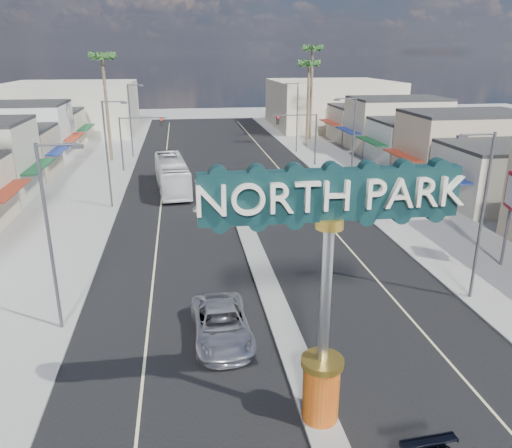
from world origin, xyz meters
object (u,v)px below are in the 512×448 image
object	(u,v)px
palm_left_far	(103,63)
traffic_signal_left	(137,133)
streetlight_l_near	(52,230)
streetlight_r_near	(480,210)
palm_right_far	(313,54)
city_bus	(172,174)
gateway_sign	(327,272)
traffic_signal_right	(301,129)
car_parked_left	(171,188)
car_parked_right	(326,191)
streetlight_l_far	(131,117)
streetlight_r_mid	(352,143)
streetlight_r_far	(296,114)
suv_left	(221,324)
bank_pylon_sign	(512,197)
palm_right_mid	(309,68)
streetlight_l_mid	(109,149)

from	to	relation	value
palm_left_far	traffic_signal_left	bearing A→B (deg)	-57.57
streetlight_l_near	streetlight_r_near	size ratio (longest dim) A/B	1.00
palm_right_far	city_bus	distance (m)	35.44
streetlight_l_near	gateway_sign	bearing A→B (deg)	-37.55
traffic_signal_right	city_bus	size ratio (longest dim) A/B	0.54
car_parked_left	car_parked_right	world-z (taller)	car_parked_left
traffic_signal_left	streetlight_l_far	bearing A→B (deg)	98.86
traffic_signal_left	traffic_signal_right	world-z (taller)	same
gateway_sign	streetlight_r_near	size ratio (longest dim) A/B	1.02
traffic_signal_right	streetlight_r_mid	xyz separation A→B (m)	(1.25, -13.99, 0.79)
traffic_signal_left	streetlight_r_far	bearing A→B (deg)	22.20
streetlight_l_far	city_bus	xyz separation A→B (m)	(4.92, -16.79, -3.51)
traffic_signal_right	streetlight_l_near	bearing A→B (deg)	-119.99
palm_right_far	car_parked_right	distance (m)	34.44
palm_right_far	streetlight_r_far	bearing A→B (deg)	-114.55
traffic_signal_right	car_parked_left	distance (m)	18.89
streetlight_l_near	palm_left_far	size ratio (longest dim) A/B	0.69
gateway_sign	traffic_signal_left	world-z (taller)	gateway_sign
streetlight_r_near	streetlight_r_mid	world-z (taller)	same
streetlight_l_near	traffic_signal_right	bearing A→B (deg)	60.01
suv_left	car_parked_right	world-z (taller)	suv_left
streetlight_l_near	streetlight_l_far	bearing A→B (deg)	90.00
traffic_signal_right	palm_left_far	size ratio (longest dim) A/B	0.46
palm_left_far	suv_left	distance (m)	44.49
streetlight_r_far	bank_pylon_sign	xyz separation A→B (m)	(4.45, -38.29, -0.57)
palm_right_mid	suv_left	xyz separation A→B (m)	(-16.05, -48.02, -9.83)
city_bus	bank_pylon_sign	xyz separation A→B (m)	(20.39, -21.50, 2.95)
traffic_signal_left	streetlight_l_far	world-z (taller)	streetlight_l_far
palm_right_far	car_parked_right	world-z (taller)	palm_right_far
traffic_signal_right	car_parked_left	size ratio (longest dim) A/B	1.19
streetlight_r_mid	palm_right_far	size ratio (longest dim) A/B	0.64
palm_right_far	palm_left_far	bearing A→B (deg)	-156.80
streetlight_l_near	streetlight_l_mid	bearing A→B (deg)	90.00
streetlight_l_near	streetlight_r_mid	size ratio (longest dim) A/B	1.00
palm_right_mid	palm_right_far	distance (m)	6.57
traffic_signal_left	city_bus	size ratio (longest dim) A/B	0.54
streetlight_r_far	traffic_signal_right	bearing A→B (deg)	-98.86
gateway_sign	city_bus	bearing A→B (deg)	99.42
car_parked_left	gateway_sign	bearing A→B (deg)	-86.09
streetlight_l_far	streetlight_r_mid	world-z (taller)	same
streetlight_r_far	bank_pylon_sign	distance (m)	38.55
streetlight_l_near	suv_left	distance (m)	8.78
streetlight_l_near	car_parked_right	world-z (taller)	streetlight_l_near
car_parked_right	streetlight_r_mid	bearing A→B (deg)	-14.74
streetlight_r_mid	city_bus	bearing A→B (deg)	161.90
palm_right_far	gateway_sign	bearing A→B (deg)	-104.03
traffic_signal_right	streetlight_l_far	distance (m)	21.20
streetlight_l_near	palm_left_far	xyz separation A→B (m)	(-2.57, 40.00, 6.43)
streetlight_l_mid	suv_left	bearing A→B (deg)	-71.45
palm_right_far	streetlight_l_near	bearing A→B (deg)	-116.06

